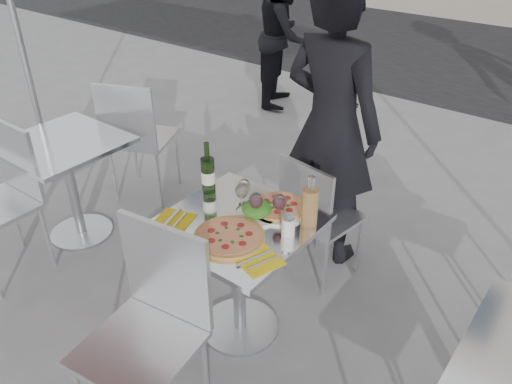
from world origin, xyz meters
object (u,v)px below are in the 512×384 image
Objects in this scene: main_table at (238,255)px; chair_near at (152,317)px; napkin_left at (174,220)px; chair_far at (315,211)px; napkin_right at (259,260)px; sugar_shaker at (288,225)px; woman_diner at (331,127)px; side_table_left at (68,169)px; wineglass_white_a at (242,192)px; pizza_far at (279,207)px; wine_bottle at (208,173)px; wineglass_white_b at (244,187)px; side_chair_lfar at (136,132)px; pizza_near at (229,237)px; salad_plate at (257,210)px; carafe at (310,208)px; wineglass_red_b at (279,203)px; wineglass_red_a at (256,202)px; side_chair_lnear at (5,189)px; pedestrian_a at (284,35)px.

main_table is 0.61m from chair_near.
chair_far is at bearing 50.36° from napkin_left.
sugar_shaker is at bearing 111.39° from napkin_right.
sugar_shaker is at bearing 112.19° from woman_diner.
sugar_shaker is at bearing 2.20° from side_table_left.
napkin_right is (0.32, -0.27, -0.11)m from wineglass_white_a.
chair_near is 9.37× the size of sugar_shaker.
chair_far reaches higher than pizza_far.
wine_bottle is 0.24m from wineglass_white_b.
main_table is 7.01× the size of sugar_shaker.
napkin_left and napkin_right have the same top height.
side_table_left is 0.61m from side_chair_lfar.
pizza_near is (0.09, -1.08, -0.16)m from woman_diner.
napkin_left is (-0.19, -0.33, -0.11)m from wineglass_white_b.
salad_plate is 0.76× the size of carafe.
chair_far is at bearing 52.07° from wine_bottle.
sugar_shaker is (0.57, -0.06, -0.06)m from wine_bottle.
wineglass_red_b is (0.21, 0.03, 0.00)m from wineglass_white_a.
wineglass_red_a is 0.43m from napkin_left.
wineglass_red_b is at bearing 68.53° from pizza_near.
wineglass_red_a reaches higher than napkin_left.
sugar_shaker reaches higher than pizza_near.
pizza_near is 0.22m from napkin_right.
pizza_far is 0.54m from napkin_left.
wineglass_white_b is (0.24, 0.01, -0.00)m from wine_bottle.
pizza_near is (1.57, -0.75, 0.17)m from side_chair_lfar.
side_chair_lfar is 3.43× the size of carafe.
wineglass_white_a is 0.21m from wineglass_red_b.
napkin_right is at bearing -11.85° from pizza_near.
chair_near is 6.36× the size of wineglass_red_b.
napkin_left is at bearing -141.30° from wineglass_red_a.
wineglass_red_a is at bearing 21.54° from napkin_left.
pizza_near is 0.23m from salad_plate.
side_chair_lnear is (-0.02, -0.43, 0.04)m from side_table_left.
side_chair_lfar is at bearing 162.89° from sugar_shaker.
main_table is 2.54× the size of wine_bottle.
pedestrian_a is 9.81× the size of wineglass_white_a.
pedestrian_a is 4.52× the size of pizza_near.
wineglass_red_a is (0.02, -0.03, 0.07)m from salad_plate.
wineglass_red_a is 0.12m from wineglass_red_b.
side_chair_lnear is (-1.60, -1.06, 0.07)m from chair_far.
chair_far is at bearing 78.89° from chair_near.
napkin_right is at bearing -67.00° from pizza_far.
pizza_far is 1.04× the size of wine_bottle.
wine_bottle is (1.21, 0.56, 0.28)m from side_chair_lnear.
main_table is at bearing -115.75° from salad_plate.
side_chair_lnear is 1.76m from pizza_far.
chair_far is 1.59m from side_chair_lfar.
napkin_right is (1.79, 0.25, 0.17)m from side_chair_lnear.
carafe reaches higher than wineglass_white_b.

